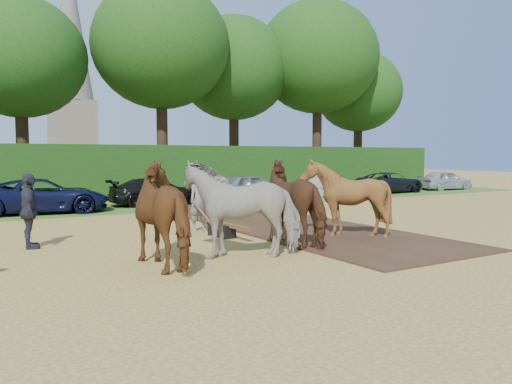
# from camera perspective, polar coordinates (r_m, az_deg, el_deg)

# --- Properties ---
(ground) EXTENTS (120.00, 120.00, 0.00)m
(ground) POSITION_cam_1_polar(r_m,az_deg,el_deg) (12.37, 11.97, -7.26)
(ground) COLOR gold
(ground) RESTS_ON ground
(earth_strip) EXTENTS (4.50, 17.00, 0.05)m
(earth_strip) POSITION_cam_1_polar(r_m,az_deg,el_deg) (18.79, 0.68, -3.16)
(earth_strip) COLOR #472D1C
(earth_strip) RESTS_ON ground
(grass_verge) EXTENTS (50.00, 5.00, 0.03)m
(grass_verge) POSITION_cam_1_polar(r_m,az_deg,el_deg) (24.43, -11.02, -1.54)
(grass_verge) COLOR #38601E
(grass_verge) RESTS_ON ground
(hedgerow) EXTENTS (46.00, 1.60, 3.00)m
(hedgerow) POSITION_cam_1_polar(r_m,az_deg,el_deg) (28.59, -14.16, 2.23)
(hedgerow) COLOR #14380F
(hedgerow) RESTS_ON ground
(spectator_far) EXTENTS (0.57, 1.19, 1.97)m
(spectator_far) POSITION_cam_1_polar(r_m,az_deg,el_deg) (14.29, -24.50, -2.01)
(spectator_far) COLOR #242631
(spectator_far) RESTS_ON ground
(plough_team) EXTENTS (7.71, 5.93, 2.34)m
(plough_team) POSITION_cam_1_polar(r_m,az_deg,el_deg) (13.02, 1.60, -1.44)
(plough_team) COLOR brown
(plough_team) RESTS_ON ground
(parked_cars) EXTENTS (41.23, 3.38, 1.46)m
(parked_cars) POSITION_cam_1_polar(r_m,az_deg,el_deg) (25.38, -5.46, 0.26)
(parked_cars) COLOR #AEAFB5
(parked_cars) RESTS_ON ground
(treeline) EXTENTS (48.70, 10.60, 14.21)m
(treeline) POSITION_cam_1_polar(r_m,az_deg,el_deg) (31.91, -19.17, 15.82)
(treeline) COLOR #382616
(treeline) RESTS_ON ground
(church) EXTENTS (5.20, 5.20, 27.00)m
(church) POSITION_cam_1_polar(r_m,az_deg,el_deg) (65.99, -20.43, 13.85)
(church) COLOR slate
(church) RESTS_ON ground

